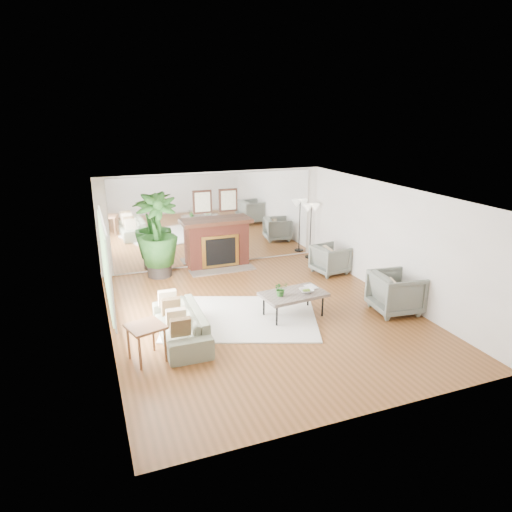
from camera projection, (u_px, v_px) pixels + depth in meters
name	position (u px, v px, depth m)	size (l,w,h in m)	color
ground	(264.00, 315.00, 9.35)	(7.00, 7.00, 0.00)	brown
wall_left	(106.00, 275.00, 7.96)	(0.02, 7.00, 2.50)	white
wall_right	(391.00, 242.00, 9.99)	(0.02, 7.00, 2.50)	white
wall_back	(215.00, 219.00, 12.08)	(6.00, 0.02, 2.50)	white
mirror_panel	(216.00, 219.00, 12.06)	(5.40, 0.04, 2.40)	silver
window_panel	(105.00, 263.00, 8.29)	(0.04, 2.40, 1.50)	#B2E09E
fireplace	(218.00, 243.00, 12.05)	(1.85, 0.83, 2.05)	maroon
area_rug	(241.00, 318.00, 9.19)	(2.99, 2.14, 0.03)	silver
coffee_table	(293.00, 295.00, 9.15)	(1.35, 0.88, 0.51)	#6A5E53
sofa	(181.00, 325.00, 8.29)	(1.93, 0.76, 0.56)	slate
armchair_back	(330.00, 259.00, 11.67)	(0.78, 0.81, 0.73)	slate
armchair_front	(396.00, 292.00, 9.39)	(0.91, 0.93, 0.85)	slate
side_table	(146.00, 331.00, 7.50)	(0.70, 0.70, 0.64)	brown
potted_ficus	(157.00, 233.00, 11.23)	(1.14, 1.14, 2.08)	black
floor_lamp	(311.00, 212.00, 12.61)	(0.50, 0.28, 1.54)	black
tabletop_plant	(281.00, 289.00, 8.95)	(0.27, 0.23, 0.30)	#306425
fruit_bowl	(306.00, 291.00, 9.15)	(0.28, 0.28, 0.07)	brown
book	(307.00, 288.00, 9.37)	(0.20, 0.28, 0.02)	brown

